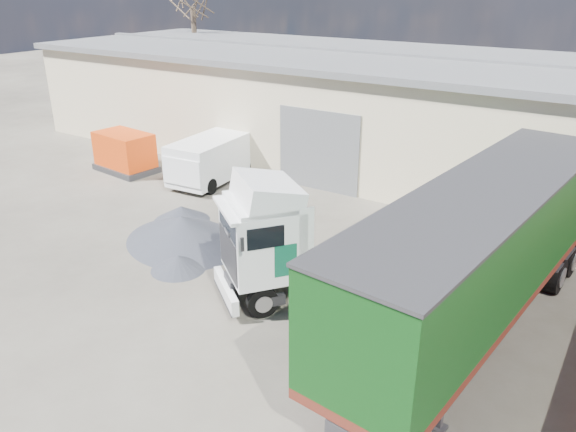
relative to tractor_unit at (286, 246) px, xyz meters
The scene contains 7 objects.
ground 2.91m from the tractor_unit, 140.16° to the right, with size 120.00×120.00×0.00m, color black.
warehouse 16.48m from the tractor_unit, 118.55° to the left, with size 30.60×12.60×5.42m.
tractor_unit is the anchor object (origin of this frame).
box_trailer 5.48m from the tractor_unit, 13.61° to the left, with size 3.94×12.74×4.17m.
panel_van 10.89m from the tractor_unit, 141.81° to the left, with size 2.46×5.20×2.06m.
orange_skip 14.23m from the tractor_unit, 157.27° to the left, with size 3.25×2.24×1.91m.
gravel_heap 5.41m from the tractor_unit, 168.98° to the left, with size 6.30×6.30×1.01m.
Camera 1 is at (9.98, -10.75, 8.82)m, focal length 35.00 mm.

